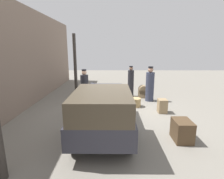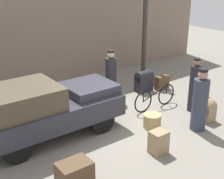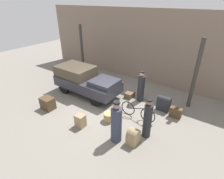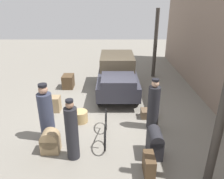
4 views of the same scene
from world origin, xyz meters
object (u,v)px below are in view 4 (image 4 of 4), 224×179
at_px(bicycle, 106,128).
at_px(wicker_basket, 80,117).
at_px(conductor_in_dark_uniform, 153,106).
at_px(suitcase_small_leather, 149,165).
at_px(trunk_large_brown, 68,81).
at_px(truck, 117,73).
at_px(porter_carrying_trunk, 72,132).
at_px(suitcase_black_upright, 148,113).
at_px(trunk_umber_medium, 55,104).
at_px(suitcase_tan_flat, 155,142).
at_px(trunk_barrel_dark, 50,141).
at_px(porter_with_bicycle, 46,115).

distance_m(bicycle, wicker_basket, 1.33).
distance_m(conductor_in_dark_uniform, suitcase_small_leather, 2.15).
distance_m(trunk_large_brown, suitcase_small_leather, 6.23).
distance_m(bicycle, trunk_large_brown, 4.47).
bearing_deg(truck, conductor_in_dark_uniform, 19.83).
distance_m(porter_carrying_trunk, suitcase_black_upright, 3.21).
bearing_deg(suitcase_black_upright, trunk_umber_medium, -97.97).
bearing_deg(bicycle, trunk_large_brown, -155.25).
bearing_deg(porter_carrying_trunk, suitcase_tan_flat, 92.57).
xyz_separation_m(wicker_basket, porter_carrying_trunk, (1.81, 0.05, 0.59)).
relative_size(trunk_barrel_dark, suitcase_black_upright, 1.26).
height_order(truck, trunk_barrel_dark, truck).
bearing_deg(bicycle, trunk_barrel_dark, -68.03).
bearing_deg(trunk_barrel_dark, trunk_large_brown, -175.47).
bearing_deg(trunk_umber_medium, suitcase_tan_flat, 52.59).
bearing_deg(suitcase_small_leather, porter_with_bicycle, -117.16).
bearing_deg(bicycle, conductor_in_dark_uniform, 112.41).
height_order(truck, porter_with_bicycle, porter_with_bicycle).
relative_size(truck, trunk_large_brown, 5.68).
height_order(truck, wicker_basket, truck).
xyz_separation_m(porter_carrying_trunk, trunk_large_brown, (-4.90, -1.04, -0.48)).
distance_m(bicycle, trunk_barrel_dark, 1.62).
relative_size(porter_carrying_trunk, suitcase_tan_flat, 2.23).
relative_size(truck, bicycle, 2.22).
height_order(conductor_in_dark_uniform, trunk_large_brown, conductor_in_dark_uniform).
height_order(conductor_in_dark_uniform, suitcase_tan_flat, conductor_in_dark_uniform).
relative_size(trunk_umber_medium, suitcase_small_leather, 1.06).
bearing_deg(suitcase_small_leather, porter_carrying_trunk, -106.82).
xyz_separation_m(conductor_in_dark_uniform, trunk_umber_medium, (-1.13, -3.44, -0.49)).
distance_m(conductor_in_dark_uniform, trunk_barrel_dark, 3.29).
bearing_deg(suitcase_tan_flat, trunk_barrel_dark, -92.76).
bearing_deg(trunk_umber_medium, porter_with_bicycle, 6.49).
xyz_separation_m(porter_carrying_trunk, suitcase_small_leather, (0.58, 1.92, -0.54)).
bearing_deg(trunk_umber_medium, suitcase_black_upright, 82.03).
xyz_separation_m(truck, trunk_umber_medium, (1.87, -2.36, -0.57)).
height_order(trunk_barrel_dark, suitcase_black_upright, trunk_barrel_dark).
distance_m(wicker_basket, suitcase_small_leather, 3.10).
distance_m(suitcase_tan_flat, suitcase_black_upright, 2.04).
bearing_deg(conductor_in_dark_uniform, porter_with_bicycle, -79.49).
bearing_deg(porter_carrying_trunk, wicker_basket, -178.27).
bearing_deg(wicker_basket, suitcase_small_leather, 39.58).
distance_m(bicycle, suitcase_black_upright, 1.98).
xyz_separation_m(trunk_barrel_dark, trunk_large_brown, (-4.67, -0.37, -0.02)).
distance_m(bicycle, suitcase_small_leather, 1.79).
height_order(truck, trunk_umber_medium, truck).
height_order(suitcase_small_leather, suitcase_black_upright, suitcase_small_leather).
distance_m(conductor_in_dark_uniform, trunk_large_brown, 4.85).
xyz_separation_m(porter_carrying_trunk, suitcase_black_upright, (-2.11, 2.33, -0.64)).
bearing_deg(trunk_large_brown, suitcase_small_leather, 28.34).
bearing_deg(conductor_in_dark_uniform, porter_carrying_trunk, -58.06).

